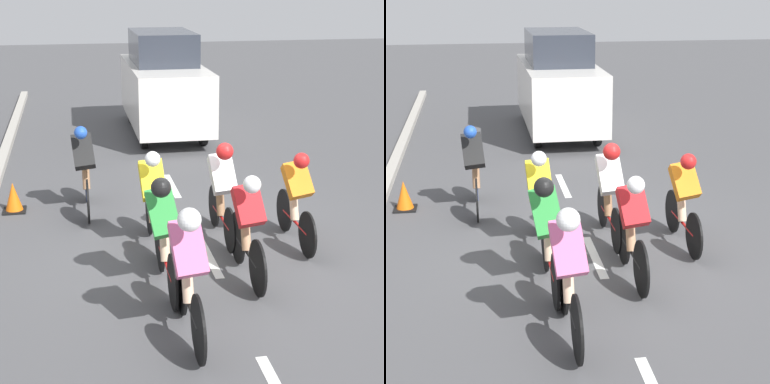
# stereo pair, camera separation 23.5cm
# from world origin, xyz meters

# --- Properties ---
(ground_plane) EXTENTS (60.00, 60.00, 0.00)m
(ground_plane) POSITION_xyz_m (0.00, 0.00, 0.00)
(ground_plane) COLOR #4C4C4F
(lane_stripe_mid) EXTENTS (0.12, 1.40, 0.01)m
(lane_stripe_mid) POSITION_xyz_m (0.00, 0.20, 0.00)
(lane_stripe_mid) COLOR white
(lane_stripe_mid) RESTS_ON ground
(lane_stripe_far) EXTENTS (0.12, 1.40, 0.01)m
(lane_stripe_far) POSITION_xyz_m (0.00, -3.00, 0.00)
(lane_stripe_far) COLOR white
(lane_stripe_far) RESTS_ON ground
(cyclist_white) EXTENTS (0.37, 1.66, 1.52)m
(cyclist_white) POSITION_xyz_m (-0.30, -0.32, 0.82)
(cyclist_white) COLOR black
(cyclist_white) RESTS_ON ground
(cyclist_pink) EXTENTS (0.38, 1.72, 1.56)m
(cyclist_pink) POSITION_xyz_m (0.66, 2.23, 0.82)
(cyclist_pink) COLOR black
(cyclist_pink) RESTS_ON ground
(cyclist_orange) EXTENTS (0.40, 1.63, 1.43)m
(cyclist_orange) POSITION_xyz_m (-1.29, 0.04, 0.75)
(cyclist_orange) COLOR black
(cyclist_orange) RESTS_ON ground
(cyclist_red) EXTENTS (0.38, 1.65, 1.46)m
(cyclist_red) POSITION_xyz_m (-0.32, 0.99, 0.76)
(cyclist_red) COLOR black
(cyclist_red) RESTS_ON ground
(cyclist_yellow) EXTENTS (0.35, 1.69, 1.49)m
(cyclist_yellow) POSITION_xyz_m (0.71, -0.21, 0.77)
(cyclist_yellow) COLOR black
(cyclist_yellow) RESTS_ON ground
(cyclist_black) EXTENTS (0.37, 1.74, 1.49)m
(cyclist_black) POSITION_xyz_m (1.58, -1.87, 0.77)
(cyclist_black) COLOR black
(cyclist_black) RESTS_ON ground
(cyclist_green) EXTENTS (0.41, 1.67, 1.53)m
(cyclist_green) POSITION_xyz_m (0.75, 1.09, 0.81)
(cyclist_green) COLOR black
(cyclist_green) RESTS_ON ground
(support_car) EXTENTS (1.70, 4.41, 2.43)m
(support_car) POSITION_xyz_m (-0.49, -7.27, 1.19)
(support_car) COLOR black
(support_car) RESTS_ON ground
(traffic_cone) EXTENTS (0.36, 0.36, 0.49)m
(traffic_cone) POSITION_xyz_m (2.75, -2.15, 0.24)
(traffic_cone) COLOR black
(traffic_cone) RESTS_ON ground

